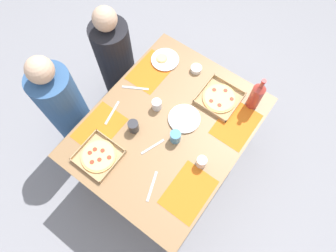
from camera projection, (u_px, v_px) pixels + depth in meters
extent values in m
plane|color=gray|center=(168.00, 158.00, 2.83)|extent=(6.00, 6.00, 0.00)
cylinder|color=#3F3328|center=(171.00, 244.00, 2.17)|extent=(0.07, 0.07, 0.72)
cylinder|color=#3F3328|center=(254.00, 122.00, 2.59)|extent=(0.07, 0.07, 0.72)
cylinder|color=#3F3328|center=(76.00, 169.00, 2.41)|extent=(0.07, 0.07, 0.72)
cylinder|color=#3F3328|center=(166.00, 68.00, 2.82)|extent=(0.07, 0.07, 0.72)
cube|color=#936D47|center=(168.00, 127.00, 2.15)|extent=(1.37, 1.09, 0.03)
cube|color=orange|center=(189.00, 192.00, 1.94)|extent=(0.36, 0.26, 0.00)
cube|color=orange|center=(236.00, 124.00, 2.15)|extent=(0.36, 0.26, 0.00)
cube|color=orange|center=(100.00, 128.00, 2.13)|extent=(0.36, 0.26, 0.00)
cube|color=orange|center=(151.00, 71.00, 2.34)|extent=(0.36, 0.26, 0.00)
cube|color=tan|center=(99.00, 156.00, 2.04)|extent=(0.28, 0.28, 0.01)
cube|color=tan|center=(85.00, 171.00, 1.98)|extent=(0.01, 0.28, 0.03)
cube|color=tan|center=(111.00, 141.00, 2.07)|extent=(0.01, 0.28, 0.03)
cube|color=tan|center=(113.00, 167.00, 1.99)|extent=(0.28, 0.01, 0.03)
cube|color=tan|center=(84.00, 145.00, 2.06)|extent=(0.28, 0.01, 0.03)
cylinder|color=#E0B76B|center=(99.00, 156.00, 2.03)|extent=(0.25, 0.25, 0.01)
cylinder|color=#EFD67F|center=(98.00, 155.00, 2.03)|extent=(0.22, 0.22, 0.00)
cylinder|color=red|center=(103.00, 151.00, 2.04)|extent=(0.03, 0.03, 0.00)
cylinder|color=red|center=(95.00, 149.00, 2.04)|extent=(0.03, 0.03, 0.00)
cylinder|color=red|center=(90.00, 153.00, 2.03)|extent=(0.03, 0.03, 0.00)
cylinder|color=red|center=(92.00, 162.00, 2.00)|extent=(0.03, 0.03, 0.00)
cylinder|color=red|center=(99.00, 160.00, 2.01)|extent=(0.03, 0.03, 0.00)
cylinder|color=red|center=(109.00, 157.00, 2.02)|extent=(0.03, 0.03, 0.00)
cube|color=tan|center=(219.00, 99.00, 2.23)|extent=(0.29, 0.29, 0.01)
cube|color=tan|center=(209.00, 111.00, 2.17)|extent=(0.01, 0.29, 0.03)
cube|color=tan|center=(230.00, 84.00, 2.26)|extent=(0.01, 0.29, 0.03)
cube|color=tan|center=(236.00, 107.00, 2.18)|extent=(0.29, 0.01, 0.03)
cube|color=tan|center=(204.00, 88.00, 2.25)|extent=(0.29, 0.01, 0.03)
cylinder|color=#E0B76B|center=(219.00, 98.00, 2.22)|extent=(0.26, 0.26, 0.01)
cylinder|color=#EFD67F|center=(220.00, 98.00, 2.22)|extent=(0.23, 0.23, 0.00)
cylinder|color=red|center=(225.00, 90.00, 2.24)|extent=(0.03, 0.03, 0.00)
cylinder|color=red|center=(214.00, 90.00, 2.24)|extent=(0.03, 0.03, 0.00)
cylinder|color=red|center=(211.00, 101.00, 2.20)|extent=(0.03, 0.03, 0.00)
cylinder|color=red|center=(219.00, 105.00, 2.19)|extent=(0.03, 0.03, 0.00)
cylinder|color=red|center=(232.00, 99.00, 2.21)|extent=(0.03, 0.03, 0.00)
cylinder|color=white|center=(165.00, 60.00, 2.38)|extent=(0.22, 0.22, 0.01)
cylinder|color=white|center=(165.00, 59.00, 2.37)|extent=(0.23, 0.23, 0.01)
cylinder|color=#E0B76B|center=(162.00, 58.00, 2.37)|extent=(0.09, 0.09, 0.01)
cylinder|color=#EFD67F|center=(162.00, 58.00, 2.36)|extent=(0.08, 0.08, 0.00)
cylinder|color=white|center=(184.00, 119.00, 2.16)|extent=(0.23, 0.23, 0.01)
cylinder|color=white|center=(184.00, 118.00, 2.15)|extent=(0.24, 0.24, 0.01)
cylinder|color=#B2382D|center=(255.00, 97.00, 2.11)|extent=(0.09, 0.09, 0.22)
cone|color=#B2382D|center=(260.00, 88.00, 2.00)|extent=(0.09, 0.09, 0.04)
cylinder|color=#B2382D|center=(262.00, 84.00, 1.96)|extent=(0.03, 0.03, 0.06)
cylinder|color=red|center=(264.00, 81.00, 1.93)|extent=(0.03, 0.03, 0.01)
cylinder|color=teal|center=(175.00, 137.00, 2.05)|extent=(0.08, 0.08, 0.10)
cylinder|color=#333338|center=(133.00, 126.00, 2.09)|extent=(0.08, 0.08, 0.10)
cylinder|color=silver|center=(157.00, 105.00, 2.16)|extent=(0.07, 0.07, 0.09)
cylinder|color=silver|center=(201.00, 162.00, 1.98)|extent=(0.07, 0.07, 0.09)
cylinder|color=white|center=(196.00, 69.00, 2.32)|extent=(0.09, 0.09, 0.04)
cube|color=#B7B7BC|center=(152.00, 186.00, 1.95)|extent=(0.20, 0.09, 0.00)
cube|color=#B7B7BC|center=(135.00, 88.00, 2.27)|extent=(0.12, 0.19, 0.00)
cube|color=#B7B7BC|center=(112.00, 113.00, 2.18)|extent=(0.21, 0.06, 0.00)
cube|color=#B7B7BC|center=(153.00, 147.00, 2.07)|extent=(0.18, 0.08, 0.00)
cylinder|color=#33598C|center=(69.00, 113.00, 2.45)|extent=(0.32, 0.32, 1.03)
sphere|color=#D1A889|center=(40.00, 70.00, 1.89)|extent=(0.19, 0.19, 0.19)
cylinder|color=black|center=(117.00, 66.00, 2.68)|extent=(0.32, 0.32, 0.97)
sphere|color=#D1A889|center=(105.00, 19.00, 2.15)|extent=(0.19, 0.19, 0.19)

